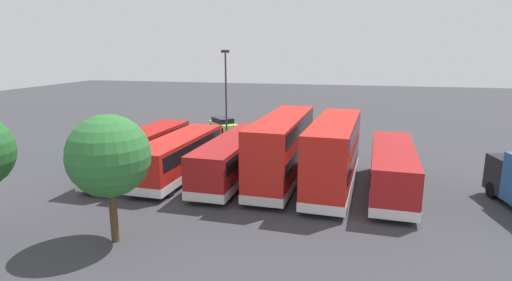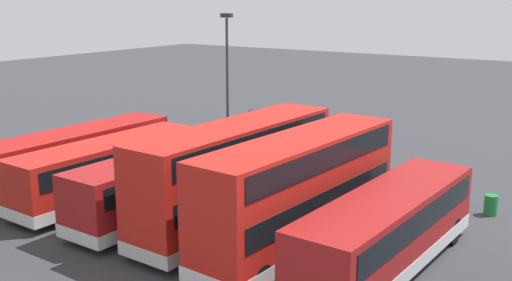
% 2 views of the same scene
% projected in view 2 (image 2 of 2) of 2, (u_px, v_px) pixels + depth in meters
% --- Properties ---
extents(ground_plane, '(140.00, 140.00, 0.00)m').
position_uv_depth(ground_plane, '(321.00, 163.00, 36.19)').
color(ground_plane, '#38383D').
extents(bus_single_deck_near_end, '(3.14, 10.81, 2.95)m').
position_uv_depth(bus_single_deck_near_end, '(388.00, 229.00, 21.62)').
color(bus_single_deck_near_end, '#A51919').
rests_on(bus_single_deck_near_end, ground).
extents(bus_double_decker_second, '(3.30, 11.08, 4.55)m').
position_uv_depth(bus_double_decker_second, '(300.00, 190.00, 23.40)').
color(bus_double_decker_second, red).
rests_on(bus_double_decker_second, ground).
extents(bus_double_decker_third, '(3.03, 11.52, 4.55)m').
position_uv_depth(bus_double_decker_third, '(237.00, 172.00, 25.82)').
color(bus_double_decker_third, red).
rests_on(bus_double_decker_third, ground).
extents(bus_single_deck_fourth, '(2.95, 11.66, 2.95)m').
position_uv_depth(bus_single_deck_fourth, '(177.00, 178.00, 27.78)').
color(bus_single_deck_fourth, '#A51919').
rests_on(bus_single_deck_fourth, ground).
extents(bus_single_deck_fifth, '(2.99, 10.48, 2.95)m').
position_uv_depth(bus_single_deck_fifth, '(109.00, 168.00, 29.38)').
color(bus_single_deck_fifth, red).
rests_on(bus_single_deck_fifth, ground).
extents(bus_single_deck_sixth, '(2.86, 11.77, 2.95)m').
position_uv_depth(bus_single_deck_sixth, '(74.00, 156.00, 31.69)').
color(bus_single_deck_sixth, '#B71411').
rests_on(bus_single_deck_sixth, ground).
extents(car_hatchback_silver, '(4.28, 4.43, 1.43)m').
position_uv_depth(car_hatchback_silver, '(262.00, 122.00, 44.84)').
color(car_hatchback_silver, '#A5D14C').
rests_on(car_hatchback_silver, ground).
extents(lamp_post_tall, '(0.70, 0.30, 8.90)m').
position_uv_depth(lamp_post_tall, '(227.00, 78.00, 35.37)').
color(lamp_post_tall, '#38383D').
rests_on(lamp_post_tall, ground).
extents(waste_bin_yellow, '(0.60, 0.60, 0.95)m').
position_uv_depth(waste_bin_yellow, '(491.00, 205.00, 27.52)').
color(waste_bin_yellow, '#197F33').
rests_on(waste_bin_yellow, ground).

